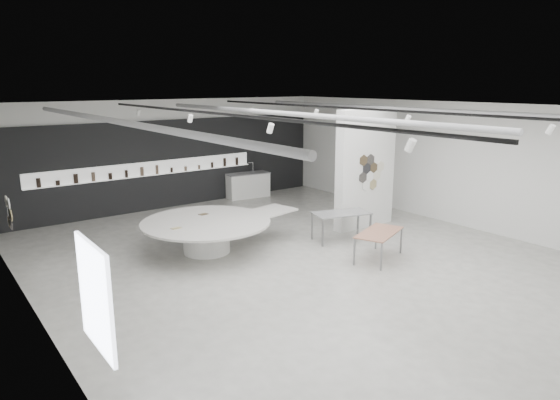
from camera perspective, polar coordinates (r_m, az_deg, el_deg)
room at (r=12.21m, az=1.52°, el=2.47°), size 12.02×14.02×3.82m
back_wall_display at (r=18.18m, az=-12.17°, el=4.05°), size 11.80×0.27×3.10m
partition_column at (r=15.39m, az=9.75°, el=3.50°), size 2.20×0.38×3.60m
display_island at (r=13.25m, az=-8.14°, el=-3.55°), size 4.71×3.93×0.86m
sample_table_wood at (r=12.77m, az=11.25°, el=-3.82°), size 1.71×1.28×0.72m
sample_table_stone at (r=14.12m, az=7.04°, el=-1.70°), size 1.73×1.19×0.81m
kitchen_counter at (r=19.41m, az=-3.70°, el=1.71°), size 1.76×0.86×1.33m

